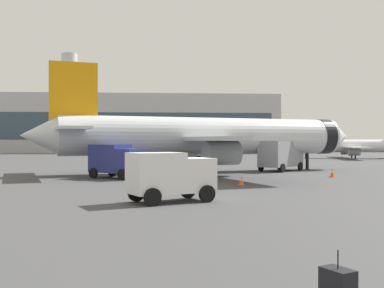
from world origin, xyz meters
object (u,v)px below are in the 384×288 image
airplane_taxiing (347,146)px  service_truck (116,160)px  safety_cone_mid (241,181)px  fuel_truck (281,154)px  airplane_at_gate (206,137)px  safety_cone_near (332,173)px  rolling_suitcase (338,287)px  cargo_van (170,174)px

airplane_taxiing → service_truck: (-38.65, -44.56, -0.66)m
safety_cone_mid → service_truck: bearing=142.6°
airplane_taxiing → fuel_truck: size_ratio=3.63×
airplane_taxiing → safety_cone_mid: 59.49m
airplane_at_gate → safety_cone_near: airplane_at_gate is taller
safety_cone_mid → rolling_suitcase: bearing=-96.0°
airplane_at_gate → service_truck: size_ratio=6.87×
rolling_suitcase → airplane_at_gate: bearing=87.7°
cargo_van → safety_cone_near: 21.98m
safety_cone_near → safety_cone_mid: bearing=-142.7°
airplane_at_gate → service_truck: airplane_at_gate is taller
rolling_suitcase → cargo_van: bearing=99.7°
fuel_truck → rolling_suitcase: bearing=-103.4°
airplane_taxiing → cargo_van: bearing=-119.6°
fuel_truck → rolling_suitcase: 42.27m
airplane_at_gate → airplane_taxiing: airplane_at_gate is taller
fuel_truck → cargo_van: fuel_truck is taller
safety_cone_mid → cargo_van: bearing=-120.8°
cargo_van → safety_cone_mid: size_ratio=6.80×
fuel_truck → airplane_taxiing: bearing=58.4°
safety_cone_near → fuel_truck: bearing=104.5°
fuel_truck → safety_cone_near: (2.29, -8.89, -1.38)m
safety_cone_mid → rolling_suitcase: rolling_suitcase is taller
service_truck → safety_cone_mid: bearing=-37.4°
safety_cone_mid → rolling_suitcase: (-2.65, -25.04, 0.04)m
service_truck → airplane_at_gate: bearing=41.1°
airplane_taxiing → safety_cone_near: bearing=-113.8°
airplane_at_gate → rolling_suitcase: bearing=-92.3°
service_truck → rolling_suitcase: bearing=-78.0°
cargo_van → service_truck: bearing=104.2°
airplane_taxiing → safety_cone_near: size_ratio=27.49×
service_truck → airplane_taxiing: bearing=49.1°
service_truck → fuel_truck: size_ratio=0.84×
airplane_at_gate → safety_cone_near: bearing=-35.7°
airplane_at_gate → fuel_truck: size_ratio=5.78×
fuel_truck → safety_cone_mid: fuel_truck is taller
safety_cone_mid → fuel_truck: bearing=66.1°
rolling_suitcase → safety_cone_mid: bearing=84.0°
cargo_van → fuel_truck: bearing=63.5°
service_truck → safety_cone_near: bearing=-0.3°
airplane_at_gate → service_truck: bearing=-138.9°
airplane_at_gate → safety_cone_near: (10.44, -7.49, -3.26)m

